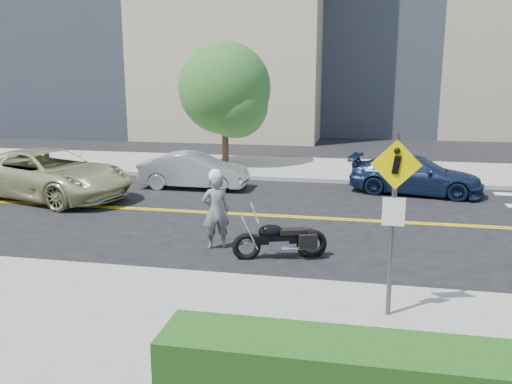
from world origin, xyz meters
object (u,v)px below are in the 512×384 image
object	(u,v)px
motorcyclist	(216,209)
motorcycle	(280,231)
suv	(48,174)
parked_car_silver	(194,171)
parked_car_blue	(415,175)
pedestrian_sign	(394,208)

from	to	relation	value
motorcyclist	motorcycle	distance (m)	1.66
suv	parked_car_silver	distance (m)	4.80
motorcyclist	parked_car_silver	bearing A→B (deg)	-93.08
parked_car_silver	parked_car_blue	size ratio (longest dim) A/B	0.87
motorcycle	parked_car_silver	size ratio (longest dim) A/B	0.53
pedestrian_sign	parked_car_silver	bearing A→B (deg)	123.76
parked_car_silver	parked_car_blue	xyz separation A→B (m)	(7.60, 0.65, 0.01)
pedestrian_sign	parked_car_blue	world-z (taller)	pedestrian_sign
pedestrian_sign	motorcyclist	distance (m)	5.10
motorcyclist	pedestrian_sign	bearing A→B (deg)	114.41
pedestrian_sign	suv	distance (m)	12.75
parked_car_silver	motorcycle	bearing A→B (deg)	-148.05
motorcyclist	parked_car_blue	distance (m)	8.57
pedestrian_sign	motorcyclist	bearing A→B (deg)	139.61
pedestrian_sign	parked_car_blue	size ratio (longest dim) A/B	0.68
motorcyclist	parked_car_silver	world-z (taller)	motorcyclist
parked_car_silver	parked_car_blue	bearing A→B (deg)	-84.87
suv	parked_car_blue	size ratio (longest dim) A/B	1.31
motorcyclist	motorcycle	xyz separation A→B (m)	(1.58, -0.41, -0.32)
motorcyclist	parked_car_blue	world-z (taller)	motorcyclist
motorcyclist	parked_car_blue	bearing A→B (deg)	-151.36
motorcycle	parked_car_blue	size ratio (longest dim) A/B	0.47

